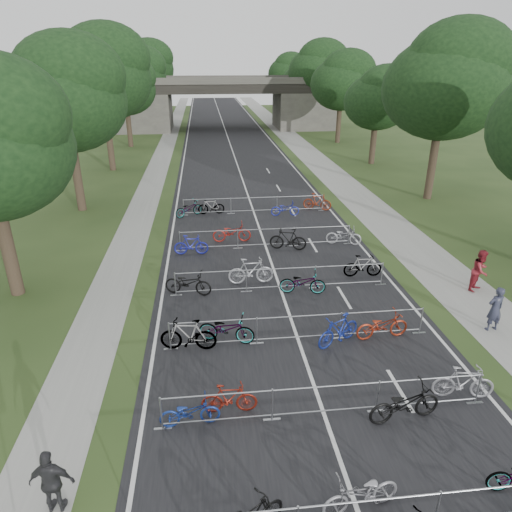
{
  "coord_description": "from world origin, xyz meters",
  "views": [
    {
      "loc": [
        -3.11,
        -2.73,
        9.5
      ],
      "look_at": [
        -0.95,
        16.37,
        1.1
      ],
      "focal_mm": 32.0,
      "sensor_mm": 36.0,
      "label": 1
    }
  ],
  "objects_px": {
    "pedestrian_a": "(495,309)",
    "pedestrian_b": "(480,271)",
    "pedestrian_c": "(52,482)",
    "overpass_bridge": "(224,103)"
  },
  "relations": [
    {
      "from": "pedestrian_a",
      "to": "pedestrian_b",
      "type": "xyz_separation_m",
      "value": [
        1.26,
        3.1,
        0.05
      ]
    },
    {
      "from": "overpass_bridge",
      "to": "pedestrian_b",
      "type": "bearing_deg",
      "value": -80.36
    },
    {
      "from": "overpass_bridge",
      "to": "pedestrian_b",
      "type": "distance_m",
      "value": 51.76
    },
    {
      "from": "overpass_bridge",
      "to": "pedestrian_a",
      "type": "height_order",
      "value": "overpass_bridge"
    },
    {
      "from": "pedestrian_a",
      "to": "pedestrian_c",
      "type": "height_order",
      "value": "pedestrian_a"
    },
    {
      "from": "pedestrian_b",
      "to": "pedestrian_a",
      "type": "bearing_deg",
      "value": -148.22
    },
    {
      "from": "pedestrian_c",
      "to": "pedestrian_a",
      "type": "bearing_deg",
      "value": -152.99
    },
    {
      "from": "overpass_bridge",
      "to": "pedestrian_c",
      "type": "relative_size",
      "value": 18.19
    },
    {
      "from": "pedestrian_c",
      "to": "overpass_bridge",
      "type": "bearing_deg",
      "value": -92.18
    },
    {
      "from": "pedestrian_a",
      "to": "pedestrian_c",
      "type": "relative_size",
      "value": 1.05
    }
  ]
}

